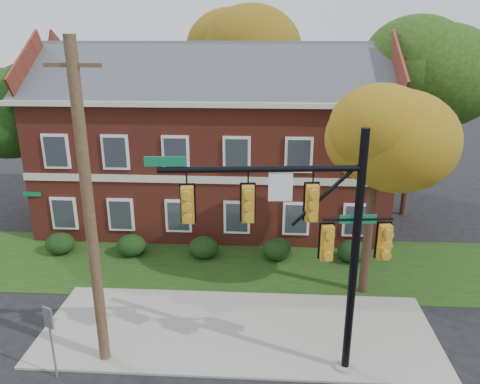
# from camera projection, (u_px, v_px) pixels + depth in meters

# --- Properties ---
(ground) EXTENTS (120.00, 120.00, 0.00)m
(ground) POSITION_uv_depth(u_px,v_px,m) (236.00, 348.00, 15.94)
(ground) COLOR black
(ground) RESTS_ON ground
(sidewalk) EXTENTS (14.00, 5.00, 0.08)m
(sidewalk) POSITION_uv_depth(u_px,v_px,m) (238.00, 330.00, 16.88)
(sidewalk) COLOR gray
(sidewalk) RESTS_ON ground
(grass_strip) EXTENTS (30.00, 6.00, 0.04)m
(grass_strip) POSITION_uv_depth(u_px,v_px,m) (245.00, 265.00, 21.60)
(grass_strip) COLOR #193811
(grass_strip) RESTS_ON ground
(apartment_building) EXTENTS (18.80, 8.80, 9.74)m
(apartment_building) POSITION_uv_depth(u_px,v_px,m) (214.00, 132.00, 25.73)
(apartment_building) COLOR maroon
(apartment_building) RESTS_ON ground
(hedge_far_left) EXTENTS (1.40, 1.26, 1.05)m
(hedge_far_left) POSITION_uv_depth(u_px,v_px,m) (60.00, 244.00, 22.62)
(hedge_far_left) COLOR black
(hedge_far_left) RESTS_ON ground
(hedge_left) EXTENTS (1.40, 1.26, 1.05)m
(hedge_left) POSITION_uv_depth(u_px,v_px,m) (131.00, 245.00, 22.42)
(hedge_left) COLOR black
(hedge_left) RESTS_ON ground
(hedge_center) EXTENTS (1.40, 1.26, 1.05)m
(hedge_center) POSITION_uv_depth(u_px,v_px,m) (204.00, 247.00, 22.22)
(hedge_center) COLOR black
(hedge_center) RESTS_ON ground
(hedge_right) EXTENTS (1.40, 1.26, 1.05)m
(hedge_right) POSITION_uv_depth(u_px,v_px,m) (277.00, 249.00, 22.02)
(hedge_right) COLOR black
(hedge_right) RESTS_ON ground
(hedge_far_right) EXTENTS (1.40, 1.26, 1.05)m
(hedge_far_right) POSITION_uv_depth(u_px,v_px,m) (352.00, 251.00, 21.81)
(hedge_far_right) COLOR black
(hedge_far_right) RESTS_ON ground
(tree_near_right) EXTENTS (4.50, 4.25, 8.58)m
(tree_near_right) POSITION_uv_depth(u_px,v_px,m) (385.00, 134.00, 17.13)
(tree_near_right) COLOR black
(tree_near_right) RESTS_ON ground
(tree_left_rear) EXTENTS (5.40, 5.10, 8.88)m
(tree_left_rear) POSITION_uv_depth(u_px,v_px,m) (28.00, 103.00, 24.69)
(tree_left_rear) COLOR black
(tree_left_rear) RESTS_ON ground
(tree_right_rear) EXTENTS (6.30, 5.95, 10.62)m
(tree_right_rear) POSITION_uv_depth(u_px,v_px,m) (426.00, 74.00, 24.88)
(tree_right_rear) COLOR black
(tree_right_rear) RESTS_ON ground
(tree_far_rear) EXTENTS (6.84, 6.46, 11.52)m
(tree_far_rear) POSITION_uv_depth(u_px,v_px,m) (246.00, 53.00, 31.81)
(tree_far_rear) COLOR black
(tree_far_rear) RESTS_ON ground
(traffic_signal) EXTENTS (6.99, 0.97, 7.82)m
(traffic_signal) POSITION_uv_depth(u_px,v_px,m) (308.00, 231.00, 13.31)
(traffic_signal) COLOR gray
(traffic_signal) RESTS_ON ground
(utility_pole) EXTENTS (1.59, 0.34, 10.18)m
(utility_pole) POSITION_uv_depth(u_px,v_px,m) (89.00, 213.00, 13.75)
(utility_pole) COLOR #442E20
(utility_pole) RESTS_ON ground
(sign_post) EXTENTS (0.35, 0.19, 2.50)m
(sign_post) POSITION_uv_depth(u_px,v_px,m) (50.00, 331.00, 14.08)
(sign_post) COLOR slate
(sign_post) RESTS_ON ground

